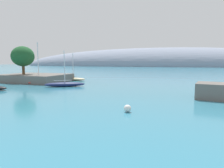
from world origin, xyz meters
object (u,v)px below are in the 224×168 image
at_px(sailboat_navy_near_shore, 65,84).
at_px(sailboat_red_end_of_line, 39,81).
at_px(tree_clump_shore, 23,56).
at_px(mooring_buoy_white, 127,108).
at_px(sailboat_sand_outer_mooring, 73,79).

relative_size(sailboat_navy_near_shore, sailboat_red_end_of_line, 0.83).
xyz_separation_m(tree_clump_shore, sailboat_red_end_of_line, (5.65, -1.40, -5.79)).
relative_size(tree_clump_shore, sailboat_red_end_of_line, 0.73).
xyz_separation_m(sailboat_navy_near_shore, sailboat_red_end_of_line, (-8.86, 2.98, 0.02)).
xyz_separation_m(sailboat_navy_near_shore, mooring_buoy_white, (17.29, -15.65, -0.13)).
distance_m(sailboat_sand_outer_mooring, mooring_buoy_white, 35.57).
height_order(tree_clump_shore, sailboat_navy_near_shore, tree_clump_shore).
bearing_deg(sailboat_sand_outer_mooring, sailboat_red_end_of_line, -116.43).
distance_m(sailboat_navy_near_shore, sailboat_red_end_of_line, 9.35).
bearing_deg(sailboat_red_end_of_line, sailboat_sand_outer_mooring, 166.25).
xyz_separation_m(tree_clump_shore, mooring_buoy_white, (31.81, -20.03, -5.94)).
height_order(sailboat_navy_near_shore, mooring_buoy_white, sailboat_navy_near_shore).
distance_m(sailboat_red_end_of_line, mooring_buoy_white, 32.12).
distance_m(tree_clump_shore, sailboat_red_end_of_line, 8.21).
relative_size(tree_clump_shore, sailboat_sand_outer_mooring, 0.95).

